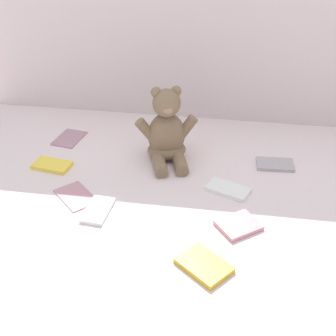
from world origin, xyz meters
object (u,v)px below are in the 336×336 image
Objects in this scene: book_case_6 at (98,210)px; book_case_5 at (52,166)px; book_case_4 at (228,189)px; book_case_0 at (69,138)px; book_case_7 at (275,164)px; book_case_1 at (76,196)px; teddy_bear at (167,133)px; book_case_2 at (239,225)px; book_case_3 at (204,265)px.

book_case_5 is at bearing 140.92° from book_case_6.
book_case_4 and book_case_6 have the same top height.
book_case_0 is 1.03× the size of book_case_7.
book_case_7 is at bearing 158.68° from book_case_1.
book_case_1 is 1.05× the size of book_case_4.
teddy_bear is 0.43m from book_case_2.
book_case_0 is at bearing -98.57° from book_case_7.
book_case_3 is 0.54m from book_case_7.
book_case_4 is (0.05, 0.34, -0.00)m from book_case_3.
book_case_2 is (0.25, -0.33, -0.09)m from teddy_bear.
book_case_4 is at bearing -44.23° from book_case_7.
book_case_5 reaches higher than book_case_7.
book_case_7 is (0.52, 0.33, -0.00)m from book_case_6.
book_case_3 reaches higher than book_case_7.
book_case_7 is at bearing 17.89° from book_case_3.
book_case_6 reaches higher than book_case_1.
book_case_2 reaches higher than book_case_0.
book_case_1 is at bearing -68.96° from book_case_7.
book_case_7 is (0.15, 0.17, -0.00)m from book_case_4.
book_case_2 is at bearing 80.23° from book_case_5.
book_case_6 reaches higher than book_case_7.
book_case_2 is (0.63, -0.41, 0.00)m from book_case_0.
book_case_4 is 1.05× the size of book_case_7.
book_case_6 is 0.62m from book_case_7.
teddy_bear is 0.37m from book_case_6.
book_case_7 is (0.61, 0.27, 0.00)m from book_case_1.
book_case_1 is 0.50m from book_case_2.
book_case_5 is (-0.59, 0.05, 0.00)m from book_case_4.
book_case_3 is 1.05× the size of book_case_6.
book_case_6 is (-0.41, 0.01, -0.00)m from book_case_2.
book_case_6 is (-0.15, -0.33, -0.09)m from teddy_bear.
book_case_6 is at bearing -131.90° from teddy_bear.
book_case_3 reaches higher than book_case_6.
book_case_1 is 0.47m from book_case_4.
book_case_0 is 1.04× the size of book_case_6.
book_case_3 is at bearing -63.05° from book_case_2.
book_case_1 is at bearing 50.94° from book_case_5.
book_case_5 reaches higher than book_case_0.
teddy_bear reaches higher than book_case_0.
teddy_bear reaches higher than book_case_5.
book_case_4 is at bearing 28.13° from book_case_6.
book_case_1 is 0.20m from book_case_5.
book_case_3 reaches higher than book_case_4.
book_case_2 is 0.85× the size of book_case_4.
book_case_4 is at bearing 154.71° from book_case_2.
book_case_1 is (-0.24, -0.27, -0.09)m from teddy_bear.
book_case_5 reaches higher than book_case_6.
book_case_7 is at bearing -19.09° from book_case_4.
book_case_2 and book_case_5 have the same top height.
book_case_3 reaches higher than book_case_2.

